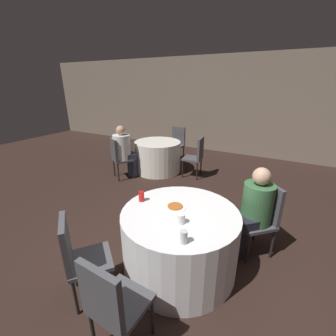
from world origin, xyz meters
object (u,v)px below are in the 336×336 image
at_px(soda_can_red, 141,196).
at_px(table_far, 158,157).
at_px(chair_near_southwest, 78,253).
at_px(pizza_plate_near, 175,207).
at_px(chair_near_south, 111,302).
at_px(chair_far_north, 177,141).
at_px(person_white_shirt, 125,151).
at_px(person_green_jacket, 251,212).
at_px(table_near, 180,240).
at_px(chair_near_northeast, 262,213).
at_px(chair_far_east, 197,154).
at_px(soda_can_silver, 184,237).
at_px(chair_far_southwest, 118,155).

bearing_deg(soda_can_red, table_far, 117.38).
xyz_separation_m(chair_near_southwest, pizza_plate_near, (0.56, 0.90, 0.20)).
height_order(chair_near_south, chair_far_north, same).
xyz_separation_m(person_white_shirt, soda_can_red, (1.75, -1.84, 0.18)).
bearing_deg(pizza_plate_near, person_green_jacket, 36.65).
bearing_deg(table_near, chair_near_northeast, 44.01).
relative_size(chair_near_south, pizza_plate_near, 3.60).
height_order(chair_near_southwest, chair_far_north, same).
distance_m(chair_far_east, soda_can_red, 2.65).
distance_m(table_far, soda_can_silver, 3.62).
xyz_separation_m(table_far, person_white_shirt, (-0.45, -0.68, 0.25)).
xyz_separation_m(chair_near_south, soda_can_silver, (0.29, 0.63, 0.25)).
xyz_separation_m(table_near, chair_far_east, (-0.86, 2.62, 0.18)).
bearing_deg(chair_far_north, table_far, 90.00).
bearing_deg(chair_near_south, chair_far_north, 113.36).
distance_m(table_far, chair_far_east, 0.98).
distance_m(chair_near_south, pizza_plate_near, 1.15).
bearing_deg(soda_can_red, person_white_shirt, 133.53).
bearing_deg(chair_far_north, soda_can_silver, 119.66).
bearing_deg(person_green_jacket, chair_far_north, -3.75).
bearing_deg(person_white_shirt, pizza_plate_near, -5.97).
height_order(chair_far_east, person_green_jacket, person_green_jacket).
relative_size(person_green_jacket, soda_can_red, 9.45).
bearing_deg(chair_near_northeast, chair_far_east, -3.33).
relative_size(pizza_plate_near, soda_can_red, 2.10).
distance_m(chair_near_southwest, person_green_jacket, 1.96).
bearing_deg(pizza_plate_near, chair_far_east, 106.54).
bearing_deg(table_near, table_far, 125.73).
distance_m(table_far, chair_far_southwest, 0.98).
bearing_deg(soda_can_silver, pizza_plate_near, 124.08).
bearing_deg(table_far, chair_near_south, -63.74).
bearing_deg(person_white_shirt, chair_near_northeast, 13.29).
bearing_deg(chair_far_north, chair_near_northeast, 135.17).
relative_size(chair_near_northeast, person_green_jacket, 0.80).
bearing_deg(soda_can_red, chair_far_southwest, 136.94).
xyz_separation_m(chair_near_south, chair_far_southwest, (-2.30, 2.78, 0.00)).
xyz_separation_m(table_far, soda_can_silver, (2.05, -2.95, 0.43)).
bearing_deg(chair_far_east, pizza_plate_near, -169.36).
relative_size(chair_far_east, pizza_plate_near, 3.60).
relative_size(chair_far_east, person_green_jacket, 0.80).
relative_size(person_white_shirt, soda_can_silver, 9.76).
xyz_separation_m(chair_near_northeast, person_green_jacket, (-0.12, -0.11, 0.04)).
height_order(chair_near_southwest, person_white_shirt, person_white_shirt).
bearing_deg(soda_can_silver, person_green_jacket, 68.79).
bearing_deg(chair_far_southwest, chair_near_southwest, -23.09).
xyz_separation_m(table_far, chair_near_south, (1.77, -3.58, 0.18)).
bearing_deg(table_far, pizza_plate_near, -55.03).
height_order(chair_near_northeast, chair_far_east, same).
bearing_deg(chair_far_southwest, person_green_jacket, 13.38).
height_order(pizza_plate_near, soda_can_red, soda_can_red).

